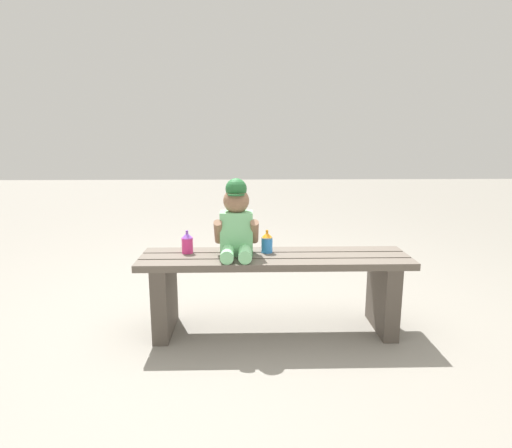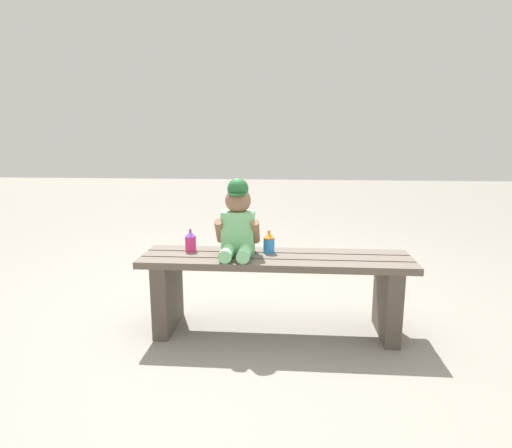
{
  "view_description": "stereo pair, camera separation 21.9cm",
  "coord_description": "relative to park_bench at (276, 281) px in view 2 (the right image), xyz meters",
  "views": [
    {
      "loc": [
        -0.15,
        -2.19,
        1.05
      ],
      "look_at": [
        -0.1,
        -0.05,
        0.6
      ],
      "focal_mm": 30.31,
      "sensor_mm": 36.0,
      "label": 1
    },
    {
      "loc": [
        0.06,
        -2.19,
        1.05
      ],
      "look_at": [
        -0.1,
        -0.05,
        0.6
      ],
      "focal_mm": 30.31,
      "sensor_mm": 36.0,
      "label": 2
    }
  ],
  "objects": [
    {
      "name": "ground_plane",
      "position": [
        0.0,
        -0.0,
        -0.28
      ],
      "size": [
        16.0,
        16.0,
        0.0
      ],
      "primitive_type": "plane",
      "color": "gray"
    },
    {
      "name": "park_bench",
      "position": [
        0.0,
        0.0,
        0.0
      ],
      "size": [
        1.42,
        0.35,
        0.42
      ],
      "color": "#60564C",
      "rests_on": "ground_plane"
    },
    {
      "name": "sippy_cup_right",
      "position": [
        -0.04,
        0.06,
        0.2
      ],
      "size": [
        0.06,
        0.06,
        0.12
      ],
      "color": "#338CE5",
      "rests_on": "park_bench"
    },
    {
      "name": "child_figure",
      "position": [
        -0.2,
        0.02,
        0.32
      ],
      "size": [
        0.23,
        0.27,
        0.4
      ],
      "color": "#7FCC8C",
      "rests_on": "park_bench"
    },
    {
      "name": "sippy_cup_left",
      "position": [
        -0.47,
        0.06,
        0.2
      ],
      "size": [
        0.06,
        0.06,
        0.12
      ],
      "color": "#E5337F",
      "rests_on": "park_bench"
    }
  ]
}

